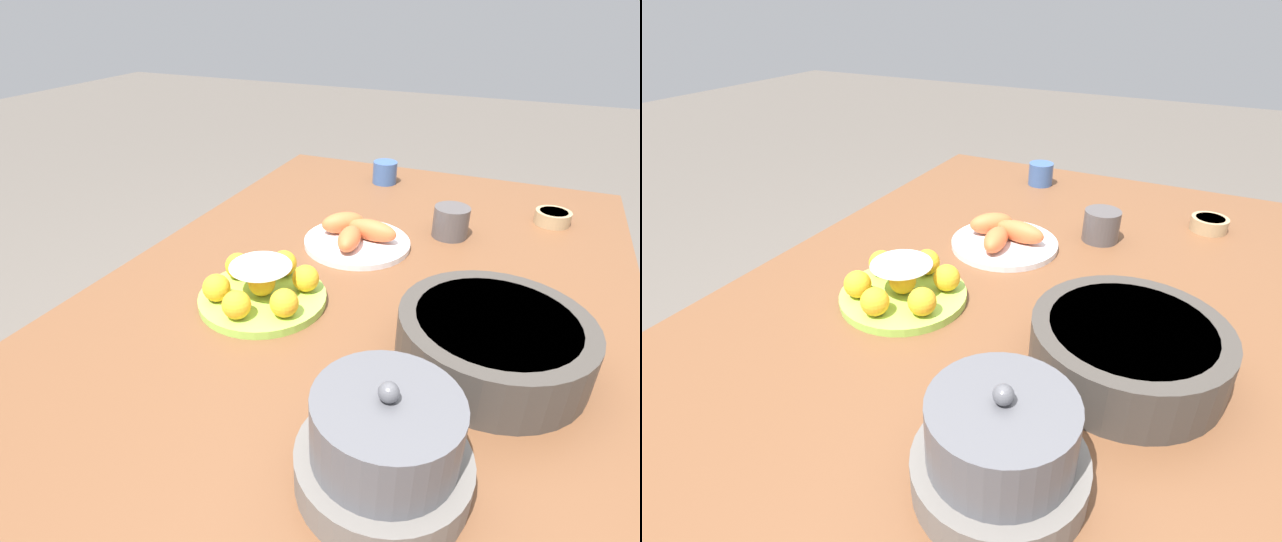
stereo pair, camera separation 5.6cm
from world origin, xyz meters
The scene contains 9 objects.
ground_plane centered at (0.00, 0.00, 0.00)m, with size 12.00×12.00×0.00m, color #5B544C.
dining_table centered at (0.00, 0.00, 0.63)m, with size 1.45×1.02×0.70m.
cake_plate centered at (0.17, -0.16, 0.73)m, with size 0.24×0.24×0.09m.
serving_bowl centered at (0.19, 0.25, 0.75)m, with size 0.30×0.30×0.09m.
sauce_bowl centered at (-0.43, 0.33, 0.72)m, with size 0.09×0.09×0.03m.
seafood_platter centered at (-0.12, -0.08, 0.73)m, with size 0.24×0.24×0.06m.
cup_near centered at (-0.56, -0.15, 0.74)m, with size 0.07×0.07×0.07m.
cup_far centered at (-0.26, 0.11, 0.74)m, with size 0.08×0.08×0.07m.
warming_pot centered at (0.47, 0.16, 0.76)m, with size 0.21×0.21×0.16m.
Camera 2 is at (0.84, 0.31, 1.23)m, focal length 28.00 mm.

